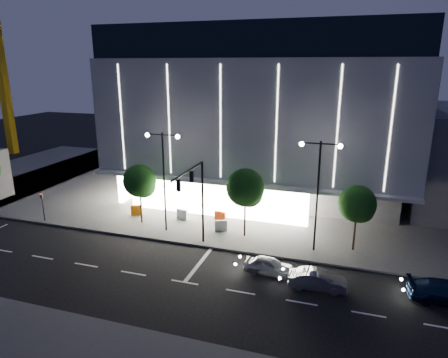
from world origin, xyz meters
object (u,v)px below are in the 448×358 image
tree_left (140,183)px  tree_right (357,206)px  street_lamp_east (318,180)px  barrier_a (137,210)px  barrier_c (220,217)px  tower_crane (0,24)px  tree_mid (246,190)px  traffic_mast (196,191)px  street_lamp_west (164,167)px  car_second (318,280)px  car_third (447,292)px  car_lead (269,266)px  barrier_d (221,226)px  ped_signal_far (43,203)px  barrier_b (182,214)px

tree_left → tree_right: size_ratio=1.04×
tree_left → street_lamp_east: bearing=-3.7°
barrier_a → barrier_c: 8.44m
tower_crane → tree_mid: (44.95, -20.98, -16.17)m
traffic_mast → tree_right: size_ratio=1.28×
traffic_mast → street_lamp_west: bearing=146.4°
traffic_mast → barrier_a: (-8.43, 5.20, -4.38)m
car_second → tree_mid: bearing=42.9°
car_second → car_third: 7.94m
tree_right → car_lead: size_ratio=1.53×
tree_mid → car_second: (6.75, -6.54, -3.70)m
tree_right → barrier_a: tree_right is taller
street_lamp_east → tree_right: street_lamp_east is taller
street_lamp_west → tree_mid: size_ratio=1.46×
tree_mid → tree_right: (9.00, -0.00, -0.45)m
street_lamp_west → barrier_a: size_ratio=8.18×
tree_mid → barrier_a: bearing=172.5°
tree_left → barrier_c: 8.08m
street_lamp_west → tower_crane: 46.19m
tree_mid → barrier_d: tree_mid is taller
ped_signal_far → barrier_b: 13.12m
tree_mid → barrier_d: bearing=172.0°
tree_left → tree_right: tree_left is taller
tree_right → barrier_c: tree_right is taller
ped_signal_far → car_lead: 22.54m
car_third → barrier_d: bearing=65.8°
traffic_mast → barrier_d: size_ratio=6.43×
tree_left → tree_mid: (10.00, 0.00, 0.30)m
street_lamp_west → tree_mid: bearing=8.3°
tree_right → barrier_d: (-11.30, 0.32, -3.23)m
car_second → traffic_mast: bearing=70.7°
tower_crane → barrier_d: size_ratio=29.09×
tower_crane → barrier_b: size_ratio=29.09×
barrier_c → barrier_d: bearing=-59.5°
traffic_mast → car_third: 18.29m
barrier_d → tree_mid: bearing=-29.8°
street_lamp_west → ped_signal_far: street_lamp_west is taller
street_lamp_west → tree_left: size_ratio=1.57×
tower_crane → barrier_c: bearing=-24.0°
ped_signal_far → barrier_c: 16.75m
traffic_mast → barrier_d: (0.73, 4.01, -4.38)m
traffic_mast → barrier_b: bearing=123.8°
tower_crane → tree_mid: bearing=-25.0°
tree_right → car_third: tree_right is taller
street_lamp_east → barrier_b: bearing=167.4°
tree_right → tree_left: bearing=180.0°
car_second → tower_crane: bearing=59.0°
barrier_a → barrier_b: (4.75, 0.30, 0.00)m
street_lamp_west → car_lead: (10.30, -4.51, -5.34)m
car_third → barrier_c: 19.39m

